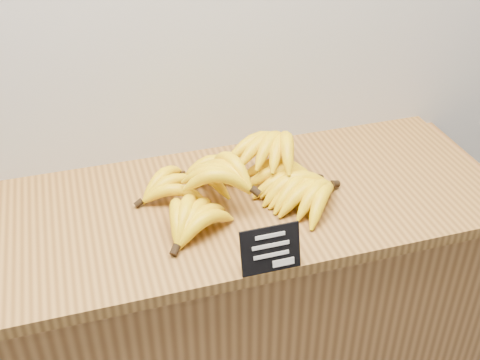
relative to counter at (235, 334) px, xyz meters
name	(u,v)px	position (x,y,z in m)	size (l,w,h in m)	color
counter	(235,334)	(0.00, 0.00, 0.00)	(1.41, 0.50, 0.90)	#976530
counter_top	(234,204)	(0.00, 0.00, 0.47)	(1.31, 0.54, 0.03)	olive
chalkboard_sign	(271,249)	(0.00, -0.26, 0.53)	(0.13, 0.01, 0.10)	black
banana_pile	(245,183)	(0.02, -0.01, 0.53)	(0.50, 0.36, 0.12)	yellow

